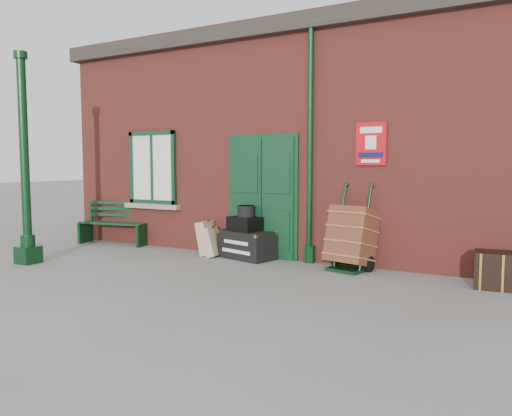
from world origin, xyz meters
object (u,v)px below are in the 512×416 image
Objects in this scene: houdini_trunk at (247,245)px; porter_trolley at (351,237)px; bench at (115,222)px; dark_trunk at (502,271)px.

houdini_trunk is 2.00m from porter_trolley.
bench is 7.56m from dark_trunk.
porter_trolley reaches higher than houdini_trunk.
bench is at bearing -166.25° from houdini_trunk.
houdini_trunk is at bearing -168.67° from porter_trolley.
porter_trolley reaches higher than dark_trunk.
porter_trolley is 1.95× the size of dark_trunk.
porter_trolley is (1.98, -0.03, 0.28)m from houdini_trunk.
houdini_trunk is at bearing 171.40° from dark_trunk.
porter_trolley is at bearing -10.67° from bench.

